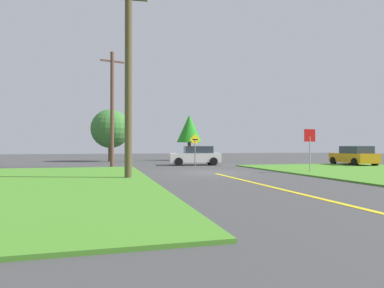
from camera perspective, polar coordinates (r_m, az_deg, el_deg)
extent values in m
plane|color=#3F3F3F|center=(19.90, 3.25, -4.98)|extent=(120.00, 120.00, 0.00)
cube|color=#478627|center=(15.45, -29.89, -6.03)|extent=(12.00, 20.00, 0.08)
cube|color=yellow|center=(12.58, 14.77, -7.52)|extent=(0.20, 14.00, 0.01)
cylinder|color=#9EA0A8|center=(20.66, 19.85, -1.78)|extent=(0.07, 0.07, 2.16)
cube|color=red|center=(20.67, 19.84, 1.42)|extent=(0.74, 0.05, 0.74)
cube|color=orange|center=(30.53, 26.26, -2.18)|extent=(2.25, 4.50, 0.76)
cube|color=#2D3842|center=(30.17, 26.71, -0.90)|extent=(1.82, 2.54, 0.60)
cylinder|color=black|center=(31.29, 23.41, -2.70)|extent=(0.29, 0.70, 0.68)
cylinder|color=black|center=(32.25, 26.04, -2.62)|extent=(0.29, 0.70, 0.68)
cylinder|color=black|center=(28.84, 26.51, -2.87)|extent=(0.29, 0.70, 0.68)
cylinder|color=black|center=(29.87, 29.25, -2.78)|extent=(0.29, 0.70, 0.68)
cube|color=white|center=(28.04, 0.48, -2.38)|extent=(4.50, 2.42, 0.76)
cube|color=#2D3842|center=(28.07, 1.08, -0.99)|extent=(2.56, 1.94, 0.60)
cylinder|color=black|center=(26.98, -2.33, -3.09)|extent=(0.70, 0.31, 0.68)
cylinder|color=black|center=(28.80, -2.65, -2.93)|extent=(0.70, 0.31, 0.68)
cylinder|color=black|center=(27.39, 3.77, -3.05)|extent=(0.70, 0.31, 0.68)
cylinder|color=black|center=(29.18, 3.08, -2.90)|extent=(0.70, 0.31, 0.68)
cylinder|color=#4E452A|center=(16.31, -11.03, 10.77)|extent=(0.35, 0.35, 9.47)
cylinder|color=brown|center=(25.68, -13.75, 5.84)|extent=(0.28, 0.28, 8.78)
cube|color=brown|center=(26.35, -13.73, 13.84)|extent=(1.78, 0.53, 0.12)
cylinder|color=slate|center=(26.14, 0.53, -1.57)|extent=(0.08, 0.08, 2.14)
cube|color=yellow|center=(26.14, 0.53, 0.78)|extent=(0.90, 0.16, 0.91)
cube|color=black|center=(26.14, 0.53, 0.78)|extent=(0.45, 0.10, 0.10)
cylinder|color=brown|center=(36.32, -14.03, -1.49)|extent=(0.47, 0.47, 1.86)
sphere|color=#37712F|center=(36.37, -14.02, 2.61)|extent=(4.17, 4.17, 4.17)
cylinder|color=brown|center=(38.06, -0.48, -1.27)|extent=(0.38, 0.38, 2.12)
cone|color=#248B1F|center=(38.12, -0.48, 2.74)|extent=(2.92, 2.92, 3.21)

